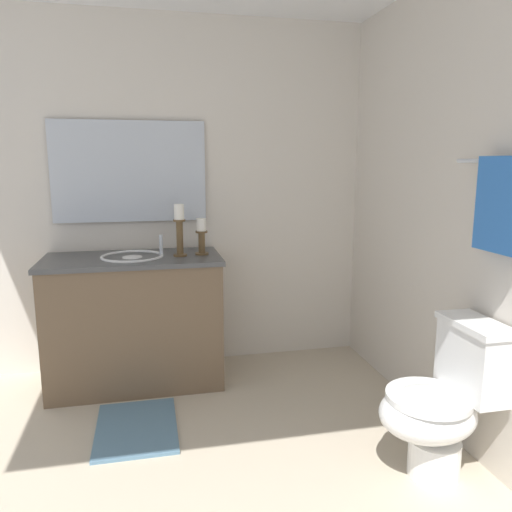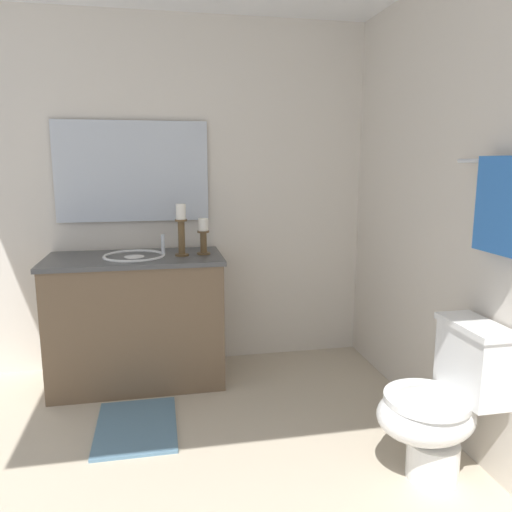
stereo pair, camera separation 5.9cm
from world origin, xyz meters
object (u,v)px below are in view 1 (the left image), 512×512
(towel_bar, at_px, (507,160))
(candle_holder_short, at_px, (179,228))
(towel_near_vanity, at_px, (499,205))
(sink_basin, at_px, (133,263))
(mirror, at_px, (130,172))
(vanity_cabinet, at_px, (135,321))
(toilet, at_px, (441,403))
(bath_mat, at_px, (137,428))
(candle_holder_tall, at_px, (202,236))

(towel_bar, bearing_deg, candle_holder_short, -135.22)
(towel_near_vanity, bearing_deg, candle_holder_short, -135.61)
(sink_basin, height_order, mirror, mirror)
(vanity_cabinet, xyz_separation_m, towel_bar, (1.36, 1.63, 1.04))
(candle_holder_short, relative_size, toilet, 0.45)
(mirror, bearing_deg, towel_bar, 44.78)
(vanity_cabinet, relative_size, towel_near_vanity, 2.71)
(bath_mat, bearing_deg, towel_near_vanity, 65.48)
(candle_holder_short, height_order, bath_mat, candle_holder_short)
(bath_mat, bearing_deg, towel_bar, 65.72)
(vanity_cabinet, relative_size, sink_basin, 2.84)
(vanity_cabinet, height_order, bath_mat, vanity_cabinet)
(vanity_cabinet, xyz_separation_m, towel_near_vanity, (1.36, 1.61, 0.85))
(vanity_cabinet, relative_size, candle_holder_tall, 4.75)
(mirror, relative_size, towel_near_vanity, 2.45)
(towel_bar, height_order, bath_mat, towel_bar)
(candle_holder_tall, bearing_deg, bath_mat, -36.09)
(candle_holder_short, distance_m, bath_mat, 1.23)
(vanity_cabinet, height_order, sink_basin, sink_basin)
(mirror, height_order, towel_bar, mirror)
(towel_bar, xyz_separation_m, towel_near_vanity, (0.00, -0.02, -0.19))
(toilet, distance_m, towel_near_vanity, 0.94)
(sink_basin, xyz_separation_m, towel_bar, (1.36, 1.62, 0.65))
(vanity_cabinet, distance_m, sink_basin, 0.39)
(candle_holder_short, xyz_separation_m, bath_mat, (0.60, -0.31, -1.04))
(mirror, bearing_deg, bath_mat, -0.00)
(candle_holder_tall, height_order, bath_mat, candle_holder_tall)
(candle_holder_tall, relative_size, toilet, 0.32)
(candle_holder_short, relative_size, towel_bar, 0.50)
(towel_bar, bearing_deg, candle_holder_tall, -139.03)
(towel_bar, distance_m, bath_mat, 2.31)
(sink_basin, height_order, towel_near_vanity, towel_near_vanity)
(candle_holder_tall, xyz_separation_m, bath_mat, (0.62, -0.45, -0.98))
(mirror, xyz_separation_m, candle_holder_tall, (0.29, 0.45, -0.41))
(sink_basin, bearing_deg, towel_bar, 50.10)
(candle_holder_short, bearing_deg, sink_basin, -95.48)
(towel_near_vanity, bearing_deg, bath_mat, -114.52)
(bath_mat, bearing_deg, candle_holder_short, 152.74)
(sink_basin, distance_m, candle_holder_short, 0.38)
(candle_holder_short, xyz_separation_m, towel_near_vanity, (1.33, 1.30, 0.24))
(vanity_cabinet, relative_size, mirror, 1.11)
(toilet, height_order, towel_near_vanity, towel_near_vanity)
(candle_holder_short, distance_m, toilet, 1.85)
(vanity_cabinet, height_order, towel_bar, towel_bar)
(candle_holder_tall, bearing_deg, vanity_cabinet, -90.73)
(mirror, height_order, toilet, mirror)
(vanity_cabinet, height_order, candle_holder_tall, candle_holder_tall)
(sink_basin, relative_size, towel_bar, 0.59)
(sink_basin, height_order, toilet, sink_basin)
(vanity_cabinet, xyz_separation_m, bath_mat, (0.62, 0.00, -0.42))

